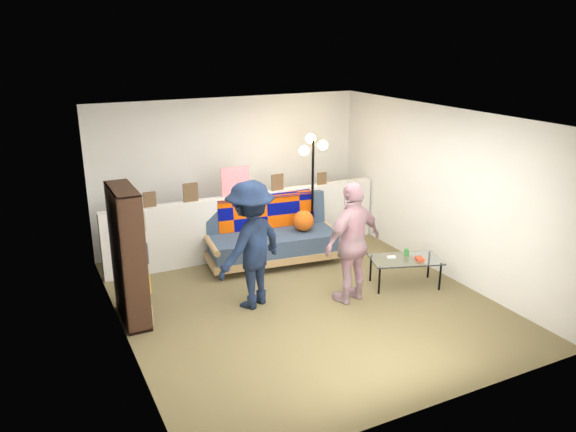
% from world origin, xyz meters
% --- Properties ---
extents(ground, '(5.00, 5.00, 0.00)m').
position_xyz_m(ground, '(0.00, 0.00, 0.00)').
color(ground, brown).
rests_on(ground, ground).
extents(room_shell, '(4.60, 5.05, 2.45)m').
position_xyz_m(room_shell, '(0.00, 0.47, 1.67)').
color(room_shell, silver).
rests_on(room_shell, ground).
extents(half_wall_ledge, '(4.45, 0.15, 1.00)m').
position_xyz_m(half_wall_ledge, '(0.00, 1.80, 0.50)').
color(half_wall_ledge, silver).
rests_on(half_wall_ledge, ground).
extents(ledge_decor, '(2.97, 0.02, 0.45)m').
position_xyz_m(ledge_decor, '(-0.23, 1.78, 1.18)').
color(ledge_decor, brown).
rests_on(ledge_decor, half_wall_ledge).
extents(futon_sofa, '(2.11, 1.19, 0.87)m').
position_xyz_m(futon_sofa, '(0.24, 1.42, 0.40)').
color(futon_sofa, '#AB8453').
rests_on(futon_sofa, ground).
extents(bookshelf, '(0.28, 0.83, 1.67)m').
position_xyz_m(bookshelf, '(-2.08, 0.48, 0.78)').
color(bookshelf, black).
rests_on(bookshelf, ground).
extents(coffee_table, '(1.06, 0.80, 0.49)m').
position_xyz_m(coffee_table, '(1.50, -0.23, 0.37)').
color(coffee_table, black).
rests_on(coffee_table, ground).
extents(floor_lamp, '(0.42, 0.33, 1.89)m').
position_xyz_m(floor_lamp, '(0.96, 1.49, 1.34)').
color(floor_lamp, black).
rests_on(floor_lamp, ground).
extents(person_left, '(1.22, 1.03, 1.65)m').
position_xyz_m(person_left, '(-0.63, 0.19, 0.82)').
color(person_left, black).
rests_on(person_left, ground).
extents(person_right, '(1.00, 0.60, 1.60)m').
position_xyz_m(person_right, '(0.60, -0.26, 0.80)').
color(person_right, pink).
rests_on(person_right, ground).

